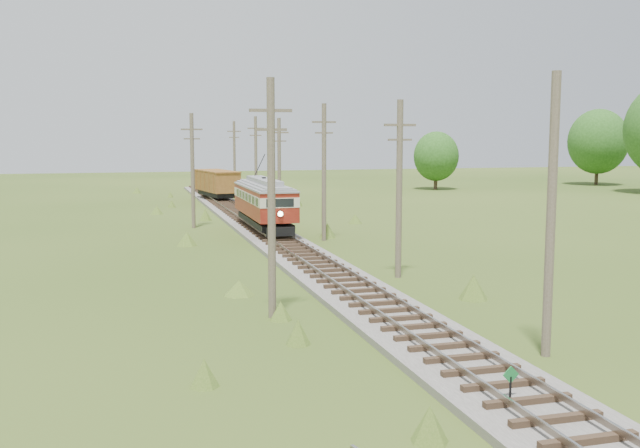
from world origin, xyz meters
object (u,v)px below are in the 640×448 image
object	(u,v)px
switch_marker	(511,383)
gravel_pile	(267,206)
streetcar	(264,200)
gondola	(217,182)

from	to	relation	value
switch_marker	gravel_pile	size ratio (longest dim) A/B	0.35
switch_marker	gravel_pile	distance (m)	48.79
switch_marker	gravel_pile	xyz separation A→B (m)	(3.33, 48.68, -0.14)
switch_marker	streetcar	world-z (taller)	streetcar
streetcar	switch_marker	bearing A→B (deg)	-90.01
gravel_pile	streetcar	bearing A→B (deg)	-101.84
gondola	gravel_pile	world-z (taller)	gondola
gondola	gravel_pile	size ratio (longest dim) A/B	2.82
gondola	streetcar	bearing A→B (deg)	-99.36
streetcar	gravel_pile	size ratio (longest dim) A/B	3.65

